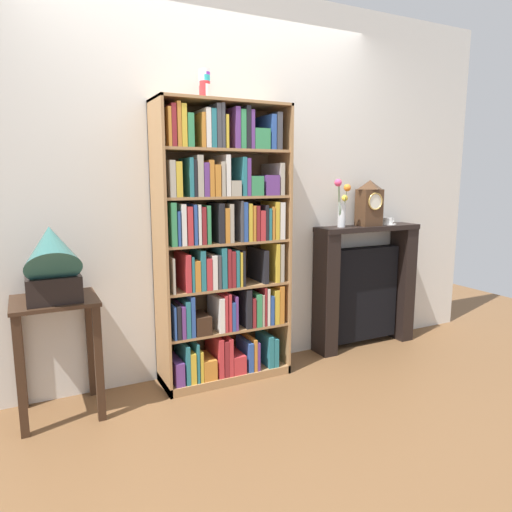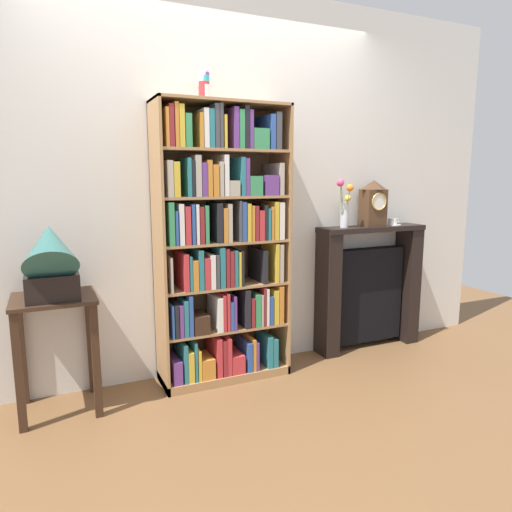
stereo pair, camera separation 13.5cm
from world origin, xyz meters
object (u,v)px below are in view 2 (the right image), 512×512
Objects in this scene: side_table_left at (56,330)px; fireplace_mantel at (368,288)px; flower_vase at (345,204)px; teacup_with_saucer at (393,222)px; bookshelf at (222,250)px; gramophone at (51,261)px; mantel_clock at (373,203)px; cup_stack at (204,86)px.

fireplace_mantel is (2.37, 0.12, -0.00)m from side_table_left.
flower_vase is 0.51m from teacup_with_saucer.
bookshelf is 13.84× the size of teacup_with_saucer.
side_table_left is at bearing 90.00° from gramophone.
fireplace_mantel is at bearing 95.34° from mantel_clock.
bookshelf is 1.52m from teacup_with_saucer.
cup_stack reaches higher than side_table_left.
bookshelf reaches higher than flower_vase.
bookshelf is 5.04× the size of flower_vase.
cup_stack is 2.04m from fireplace_mantel.
fireplace_mantel is (1.40, 0.05, -1.48)m from cup_stack.
mantel_clock reaches higher than teacup_with_saucer.
cup_stack is 1.44m from gramophone.
mantel_clock is 0.28m from flower_vase.
bookshelf reaches higher than side_table_left.
fireplace_mantel is (1.31, 0.08, -0.42)m from bookshelf.
fireplace_mantel is 2.78× the size of mantel_clock.
fireplace_mantel is 0.70m from mantel_clock.
cup_stack is 0.19× the size of fireplace_mantel.
teacup_with_saucer is (2.58, 0.10, 0.53)m from side_table_left.
teacup_with_saucer is at bearing 1.61° from flower_vase.
cup_stack is at bearing -179.13° from flower_vase.
teacup_with_saucer is at bearing 1.09° from cup_stack.
cup_stack reaches higher than flower_vase.
fireplace_mantel is at bearing 175.37° from teacup_with_saucer.
side_table_left is (-1.07, -0.03, -0.41)m from bookshelf.
bookshelf is at bearing -177.47° from teacup_with_saucer.
cup_stack reaches higher than mantel_clock.
flower_vase is (1.03, 0.05, 0.28)m from bookshelf.
fireplace_mantel is at bearing 2.86° from side_table_left.
bookshelf is at bearing -177.04° from flower_vase.
teacup_with_saucer is at bearing 0.72° from mantel_clock.
cup_stack reaches higher than teacup_with_saucer.
flower_vase reaches higher than teacup_with_saucer.
bookshelf is 1.34m from mantel_clock.
side_table_left is 1.36× the size of gramophone.
teacup_with_saucer is at bearing 2.53° from bookshelf.
gramophone is at bearing -175.69° from fireplace_mantel.
mantel_clock is at bearing 1.15° from cup_stack.
gramophone reaches higher than side_table_left.
gramophone is 2.59m from teacup_with_saucer.
cup_stack is (-0.09, 0.04, 1.06)m from bookshelf.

